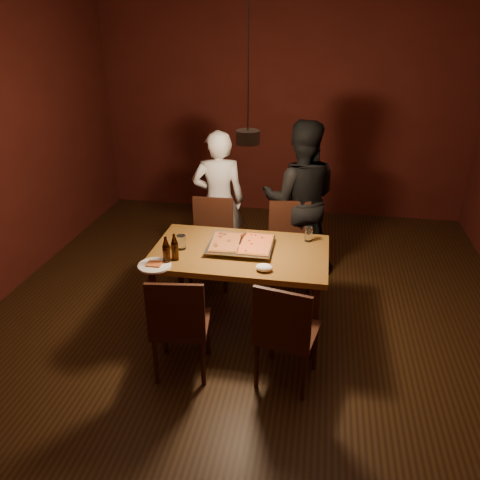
% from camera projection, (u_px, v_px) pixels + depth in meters
% --- Properties ---
extents(room_shell, '(6.00, 6.00, 6.00)m').
position_uv_depth(room_shell, '(247.00, 182.00, 3.64)').
color(room_shell, '#34200E').
rests_on(room_shell, ground).
extents(dining_table, '(1.50, 0.90, 0.75)m').
position_uv_depth(dining_table, '(240.00, 258.00, 4.04)').
color(dining_table, brown).
rests_on(dining_table, floor).
extents(chair_far_left, '(0.44, 0.44, 0.49)m').
position_uv_depth(chair_far_left, '(212.00, 234.00, 4.83)').
color(chair_far_left, '#38190F').
rests_on(chair_far_left, floor).
extents(chair_far_right, '(0.48, 0.48, 0.49)m').
position_uv_depth(chair_far_right, '(290.00, 238.00, 4.74)').
color(chair_far_right, '#38190F').
rests_on(chair_far_right, floor).
extents(chair_near_left, '(0.47, 0.47, 0.49)m').
position_uv_depth(chair_near_left, '(179.00, 319.00, 3.47)').
color(chair_near_left, '#38190F').
rests_on(chair_near_left, floor).
extents(chair_near_right, '(0.50, 0.50, 0.49)m').
position_uv_depth(chair_near_right, '(285.00, 327.00, 3.37)').
color(chair_near_right, '#38190F').
rests_on(chair_near_right, floor).
extents(pizza_tray, '(0.57, 0.47, 0.05)m').
position_uv_depth(pizza_tray, '(241.00, 246.00, 4.03)').
color(pizza_tray, silver).
rests_on(pizza_tray, dining_table).
extents(pizza_meat, '(0.27, 0.41, 0.02)m').
position_uv_depth(pizza_meat, '(226.00, 242.00, 4.03)').
color(pizza_meat, maroon).
rests_on(pizza_meat, pizza_tray).
extents(pizza_cheese, '(0.27, 0.42, 0.02)m').
position_uv_depth(pizza_cheese, '(256.00, 244.00, 3.99)').
color(pizza_cheese, gold).
rests_on(pizza_cheese, pizza_tray).
extents(spatula, '(0.12, 0.25, 0.04)m').
position_uv_depth(spatula, '(239.00, 242.00, 4.02)').
color(spatula, silver).
rests_on(spatula, pizza_tray).
extents(beer_bottle_a, '(0.06, 0.06, 0.23)m').
position_uv_depth(beer_bottle_a, '(166.00, 250.00, 3.75)').
color(beer_bottle_a, black).
rests_on(beer_bottle_a, dining_table).
extents(beer_bottle_b, '(0.06, 0.06, 0.23)m').
position_uv_depth(beer_bottle_b, '(175.00, 247.00, 3.81)').
color(beer_bottle_b, black).
rests_on(beer_bottle_b, dining_table).
extents(water_glass_left, '(0.08, 0.08, 0.13)m').
position_uv_depth(water_glass_left, '(181.00, 242.00, 4.01)').
color(water_glass_left, silver).
rests_on(water_glass_left, dining_table).
extents(water_glass_right, '(0.07, 0.07, 0.13)m').
position_uv_depth(water_glass_right, '(309.00, 234.00, 4.15)').
color(water_glass_right, silver).
rests_on(water_glass_right, dining_table).
extents(plate_slice, '(0.27, 0.27, 0.03)m').
position_uv_depth(plate_slice, '(155.00, 265.00, 3.75)').
color(plate_slice, white).
rests_on(plate_slice, dining_table).
extents(napkin, '(0.14, 0.10, 0.06)m').
position_uv_depth(napkin, '(264.00, 268.00, 3.67)').
color(napkin, white).
rests_on(napkin, dining_table).
extents(diner_white, '(0.63, 0.49, 1.53)m').
position_uv_depth(diner_white, '(219.00, 201.00, 5.05)').
color(diner_white, silver).
rests_on(diner_white, floor).
extents(diner_dark, '(0.85, 0.68, 1.66)m').
position_uv_depth(diner_dark, '(300.00, 199.00, 4.91)').
color(diner_dark, black).
rests_on(diner_dark, floor).
extents(pendant_lamp, '(0.18, 0.18, 1.10)m').
position_uv_depth(pendant_lamp, '(248.00, 136.00, 3.48)').
color(pendant_lamp, black).
rests_on(pendant_lamp, ceiling).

